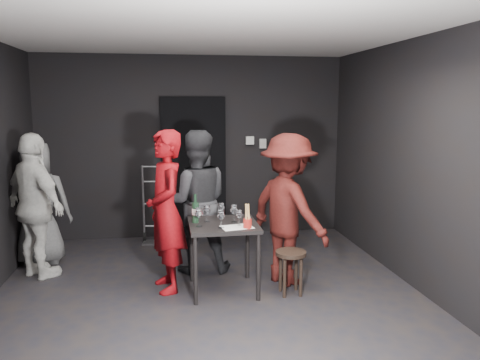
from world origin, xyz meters
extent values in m
cube|color=black|center=(0.00, 0.00, 0.00)|extent=(4.50, 5.00, 0.02)
cube|color=silver|center=(0.00, 0.00, 2.70)|extent=(4.50, 5.00, 0.02)
cube|color=black|center=(0.00, 2.50, 1.35)|extent=(4.50, 0.04, 2.70)
cube|color=black|center=(0.00, -2.50, 1.35)|extent=(4.50, 0.04, 2.70)
cube|color=black|center=(2.25, 0.00, 1.35)|extent=(0.04, 5.00, 2.70)
cube|color=black|center=(0.00, 2.44, 1.05)|extent=(0.95, 0.10, 2.10)
cube|color=#B7B7B2|center=(0.85, 2.45, 1.45)|extent=(0.12, 0.06, 0.12)
cube|color=#B7B7B2|center=(1.05, 2.45, 1.40)|extent=(0.10, 0.06, 0.14)
cylinder|color=#B2B2B7|center=(-0.75, 2.24, 0.56)|extent=(0.03, 0.03, 1.13)
cylinder|color=#B2B2B7|center=(-0.41, 2.24, 0.56)|extent=(0.03, 0.03, 1.13)
cube|color=#B2B2B7|center=(-0.58, 2.12, 0.01)|extent=(0.38, 0.21, 0.03)
cylinder|color=black|center=(-0.75, 2.27, 0.08)|extent=(0.04, 0.16, 0.16)
cylinder|color=black|center=(-0.41, 2.27, 0.08)|extent=(0.04, 0.16, 0.16)
cube|color=black|center=(0.17, 0.29, 0.73)|extent=(0.72, 0.72, 0.04)
cylinder|color=black|center=(-0.15, -0.03, 0.35)|extent=(0.04, 0.04, 0.71)
cylinder|color=black|center=(0.49, -0.03, 0.35)|extent=(0.04, 0.04, 0.71)
cylinder|color=black|center=(-0.15, 0.61, 0.35)|extent=(0.04, 0.04, 0.71)
cylinder|color=black|center=(0.49, 0.61, 0.35)|extent=(0.04, 0.04, 0.71)
cylinder|color=black|center=(0.86, 0.08, 0.45)|extent=(0.32, 0.32, 0.04)
cylinder|color=black|center=(0.95, 0.16, 0.21)|extent=(0.04, 0.04, 0.41)
cylinder|color=black|center=(0.78, 0.16, 0.21)|extent=(0.04, 0.04, 0.41)
cylinder|color=black|center=(0.78, -0.01, 0.21)|extent=(0.04, 0.04, 0.41)
cylinder|color=black|center=(0.95, -0.01, 0.21)|extent=(0.04, 0.04, 0.41)
imported|color=maroon|center=(-0.42, 0.43, 1.00)|extent=(0.63, 0.82, 2.01)
imported|color=#292A2E|center=(-0.07, 0.95, 0.96)|extent=(0.95, 0.54, 1.93)
imported|color=#42120F|center=(0.92, 0.42, 0.94)|extent=(1.10, 1.34, 1.89)
imported|color=silver|center=(-1.89, 1.03, 0.94)|extent=(1.16, 1.15, 1.89)
imported|color=#5A5A5A|center=(-1.99, 1.52, 0.81)|extent=(0.81, 0.46, 1.61)
cube|color=white|center=(0.29, 0.10, 0.75)|extent=(0.35, 0.27, 0.00)
cylinder|color=black|center=(-0.11, 0.36, 0.86)|extent=(0.07, 0.07, 0.22)
cylinder|color=black|center=(-0.11, 0.36, 1.01)|extent=(0.03, 0.03, 0.09)
cylinder|color=white|center=(-0.11, 0.36, 0.87)|extent=(0.07, 0.07, 0.07)
cylinder|color=#A42019|center=(0.39, 0.05, 0.80)|extent=(0.09, 0.09, 0.10)
camera|label=1|loc=(-0.41, -4.49, 2.01)|focal=35.00mm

